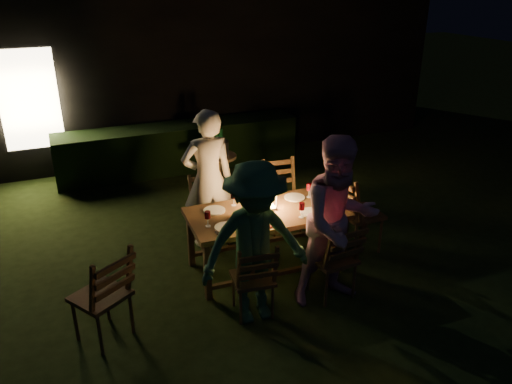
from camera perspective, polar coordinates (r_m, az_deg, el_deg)
name	(u,v)px	position (r m, az deg, el deg)	size (l,w,h in m)	color
garden_envelope	(170,58)	(11.05, -9.81, 14.89)	(40.00, 40.00, 3.20)	black
dining_table	(267,217)	(5.68, 1.21, -2.87)	(1.80, 0.94, 0.74)	#54311C
chair_near_left	(253,291)	(5.12, -0.33, -11.23)	(0.45, 0.48, 0.90)	#54311C
chair_near_right	(333,272)	(5.43, 8.75, -8.97)	(0.47, 0.50, 0.98)	#54311C
chair_far_left	(211,224)	(6.37, -5.19, -3.68)	(0.42, 0.45, 0.94)	#54311C
chair_far_right	(283,210)	(6.66, 3.10, -2.12)	(0.49, 0.52, 1.01)	#54311C
chair_end	(358,226)	(6.34, 11.55, -3.80)	(0.52, 0.49, 1.08)	#54311C
chair_spare	(104,311)	(5.00, -16.98, -12.83)	(0.65, 0.66, 1.02)	#54311C
person_house_side	(208,179)	(6.17, -5.51, 1.47)	(0.64, 0.42, 1.76)	beige
person_opp_right	(339,222)	(5.09, 9.42, -3.45)	(0.88, 0.69, 1.81)	#DE99BA
person_opp_left	(255,244)	(4.78, -0.11, -5.99)	(1.08, 0.62, 1.67)	#366D44
lantern	(269,196)	(5.64, 1.51, -0.48)	(0.16, 0.16, 0.35)	white
plate_far_left	(214,210)	(5.67, -4.78, -2.09)	(0.25, 0.25, 0.01)	white
plate_near_left	(226,227)	(5.29, -3.43, -4.03)	(0.25, 0.25, 0.01)	white
plate_far_right	(295,197)	(5.99, 4.43, -0.61)	(0.25, 0.25, 0.01)	white
plate_near_right	(311,212)	(5.63, 6.31, -2.33)	(0.25, 0.25, 0.01)	white
wineglass_a	(233,198)	(5.75, -2.59, -0.75)	(0.06, 0.06, 0.18)	#59070F
wineglass_b	(208,219)	(5.30, -5.53, -3.08)	(0.06, 0.06, 0.18)	#59070F
wineglass_c	(302,210)	(5.49, 5.23, -2.08)	(0.06, 0.06, 0.18)	#59070F
wineglass_d	(309,190)	(5.99, 6.09, 0.18)	(0.06, 0.06, 0.18)	#59070F
wineglass_e	(268,217)	(5.32, 1.44, -2.84)	(0.06, 0.06, 0.18)	silver
bottle_table	(246,203)	(5.50, -1.18, -1.30)	(0.07, 0.07, 0.28)	#0F471E
napkin_left	(265,225)	(5.32, 1.01, -3.81)	(0.18, 0.14, 0.01)	red
napkin_right	(322,214)	(5.61, 7.59, -2.51)	(0.18, 0.14, 0.01)	red
phone	(222,232)	(5.21, -3.90, -4.57)	(0.14, 0.07, 0.01)	black
side_table	(219,161)	(7.53, -4.25, 3.60)	(0.53, 0.53, 0.71)	olive
ice_bucket	(219,148)	(7.47, -4.29, 5.00)	(0.30, 0.30, 0.22)	#A5A8AD
bottle_bucket_a	(216,146)	(7.40, -4.57, 5.23)	(0.07, 0.07, 0.32)	#0F471E
bottle_bucket_b	(221,144)	(7.50, -4.04, 5.50)	(0.07, 0.07, 0.32)	#0F471E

